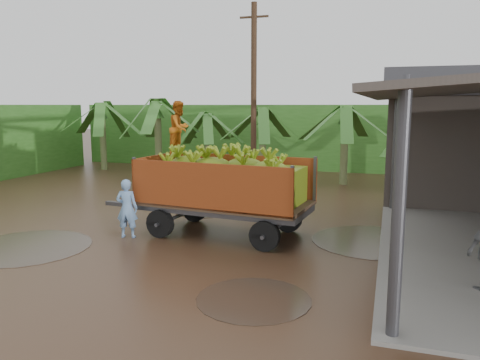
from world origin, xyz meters
name	(u,v)px	position (x,y,z in m)	size (l,w,h in m)	color
ground	(181,242)	(0.00, 0.00, 0.00)	(100.00, 100.00, 0.00)	black
hedge_north	(264,135)	(-2.00, 16.00, 1.80)	(22.00, 3.00, 3.60)	#2D661E
banana_trailer	(224,185)	(0.83, 1.10, 1.40)	(6.48, 2.67, 3.70)	#BA4A1A
man_blue	(127,208)	(-1.59, 0.01, 0.81)	(0.59, 0.39, 1.62)	#7099CC
utility_pole	(254,97)	(-0.38, 8.12, 3.90)	(1.20, 0.24, 7.69)	#47301E
banana_plants	(142,147)	(-4.85, 6.64, 1.82)	(23.96, 20.11, 3.97)	#2D661E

